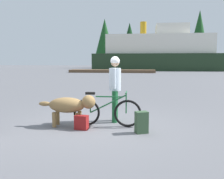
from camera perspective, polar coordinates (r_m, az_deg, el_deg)
name	(u,v)px	position (r m, az deg, el deg)	size (l,w,h in m)	color
ground_plane	(97,126)	(6.40, -3.54, -8.47)	(160.00, 160.00, 0.00)	slate
bicycle	(106,112)	(6.27, -1.32, -5.19)	(1.76, 0.44, 0.90)	black
person_cyclist	(115,82)	(6.65, 0.71, 1.71)	(0.32, 0.53, 1.80)	#19592D
dog	(70,105)	(6.31, -9.73, -3.68)	(1.49, 0.46, 0.82)	olive
backpack	(142,122)	(5.75, 6.91, -7.63)	(0.28, 0.20, 0.51)	#334C33
handbag_pannier	(81,122)	(6.07, -7.15, -7.64)	(0.32, 0.18, 0.35)	maroon
dock_pier	(112,71)	(34.98, 0.07, 4.33)	(12.13, 2.51, 0.40)	brown
ferry_boat	(159,53)	(44.31, 10.85, 8.28)	(22.21, 8.43, 8.46)	#1E331E
pine_tree_far_left	(105,37)	(57.05, -1.73, 12.21)	(4.21, 4.21, 11.15)	#4C331E
pine_tree_center	(130,40)	(56.17, 4.12, 11.42)	(4.11, 4.11, 10.15)	#4C331E
pine_tree_far_right	(199,33)	(59.59, 19.72, 12.42)	(4.24, 4.24, 12.94)	#4C331E
pine_tree_mid_back	(158,45)	(59.95, 10.62, 10.27)	(3.23, 3.23, 8.81)	#4C331E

